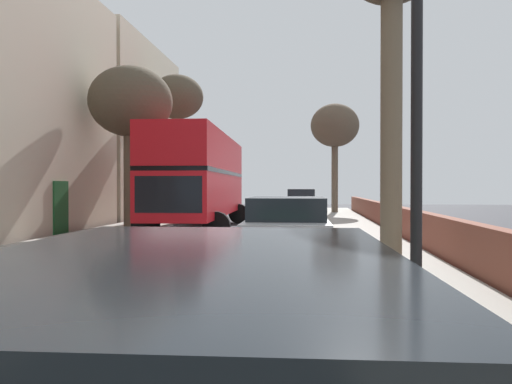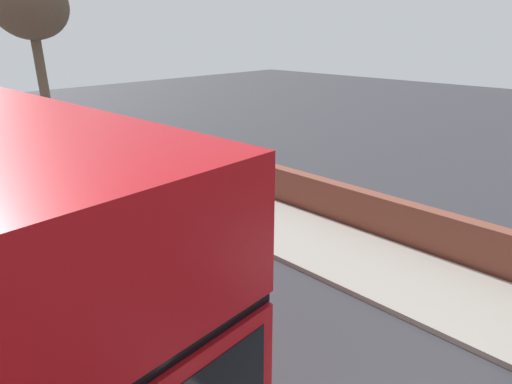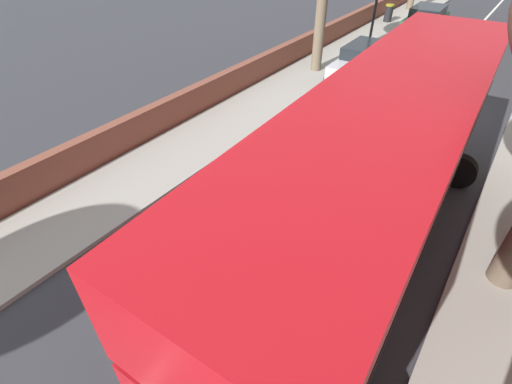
% 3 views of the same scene
% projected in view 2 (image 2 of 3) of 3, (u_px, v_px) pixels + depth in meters
% --- Properties ---
extents(parked_car_white_right_2, '(2.57, 4.56, 1.73)m').
position_uv_depth(parked_car_white_right_2, '(17.00, 135.00, 17.90)').
color(parked_car_white_right_2, silver).
rests_on(parked_car_white_right_2, ground).
extents(street_tree_right_5, '(3.33, 3.33, 7.49)m').
position_uv_depth(street_tree_right_5, '(30.00, 8.00, 19.20)').
color(street_tree_right_5, brown).
rests_on(street_tree_right_5, sidewalk_right).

